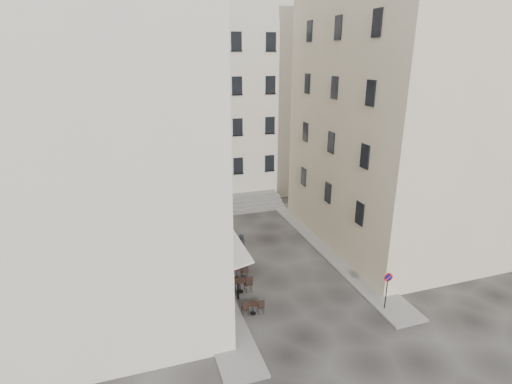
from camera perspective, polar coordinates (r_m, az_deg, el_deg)
name	(u,v)px	position (r m, az deg, el deg)	size (l,w,h in m)	color
ground	(285,280)	(24.85, 4.22, -12.47)	(90.00, 90.00, 0.00)	black
sidewalk_left	(200,260)	(27.10, -8.03, -9.62)	(2.00, 22.00, 0.12)	slate
sidewalk_right	(328,247)	(28.93, 10.31, -7.80)	(2.00, 18.00, 0.12)	slate
building_left	(78,109)	(22.80, -24.04, 10.74)	(12.20, 16.20, 20.60)	beige
building_right	(411,111)	(29.93, 21.29, 10.75)	(12.20, 14.20, 18.60)	beige
building_back	(203,95)	(39.38, -7.61, 13.53)	(18.20, 10.20, 18.60)	beige
cafe_storefront	(211,256)	(23.66, -6.45, -9.04)	(1.74, 7.30, 3.50)	#41090C
stone_steps	(232,204)	(35.45, -3.43, -1.77)	(9.00, 3.15, 0.80)	#5D5A58
bollard_near	(238,291)	(22.87, -2.56, -13.93)	(0.12, 0.12, 0.98)	black
bollard_mid	(223,262)	(25.79, -4.69, -9.88)	(0.12, 0.12, 0.98)	black
bollard_far	(212,239)	(28.84, -6.35, -6.65)	(0.12, 0.12, 0.98)	black
no_parking_sign	(387,284)	(22.48, 18.26, -12.38)	(0.51, 0.13, 2.27)	black
bistro_table_a	(253,307)	(21.78, -0.47, -16.12)	(1.18, 0.55, 0.83)	black
bistro_table_b	(240,284)	(23.46, -2.34, -13.05)	(1.42, 0.66, 1.00)	black
bistro_table_c	(237,272)	(24.73, -2.77, -11.30)	(1.36, 0.64, 0.95)	black
bistro_table_d	(221,258)	(26.41, -5.05, -9.40)	(1.18, 0.55, 0.83)	black
bistro_table_e	(212,251)	(27.29, -6.30, -8.33)	(1.32, 0.62, 0.93)	black
pedestrian	(241,247)	(26.57, -2.16, -7.88)	(0.69, 0.45, 1.89)	black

